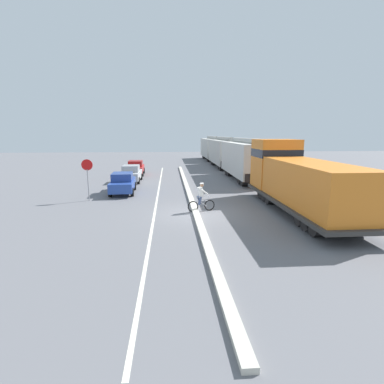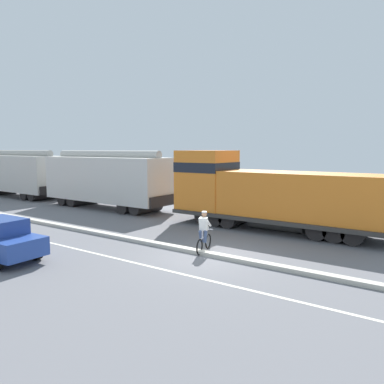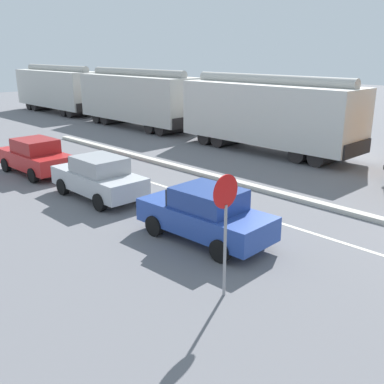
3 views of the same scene
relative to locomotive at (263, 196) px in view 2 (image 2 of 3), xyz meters
The scene contains 7 objects.
ground_plane 6.37m from the locomotive, behind, with size 120.00×120.00×0.00m, color slate.
median_curb 8.41m from the locomotive, 137.71° to the left, with size 0.36×36.00×0.16m, color beige.
lane_stripe 10.30m from the locomotive, 146.88° to the left, with size 0.14×36.00×0.01m, color silver.
locomotive is the anchor object (origin of this frame).
hopper_car_lead 12.16m from the locomotive, 90.00° to the left, with size 2.90×10.60×4.18m.
hopper_car_middle 23.76m from the locomotive, 90.00° to the left, with size 2.90×10.60×4.18m.
cyclist 5.80m from the locomotive, behind, with size 1.68×0.56×1.71m.
Camera 2 is at (-12.41, -7.86, 4.29)m, focal length 35.00 mm.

